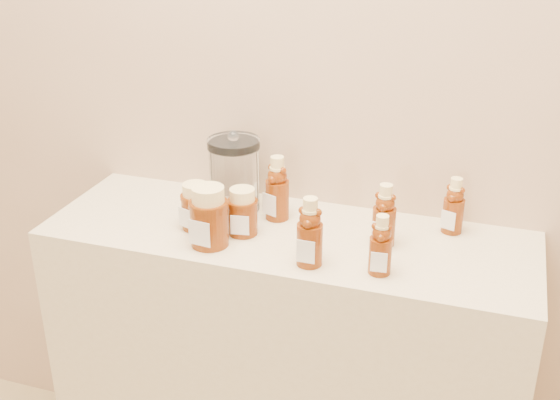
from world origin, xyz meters
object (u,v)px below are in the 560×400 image
(honey_jar_left, at_px, (196,206))
(glass_canister, at_px, (234,171))
(display_table, at_px, (286,380))
(bear_bottle_back_left, at_px, (277,184))
(bear_bottle_front_left, at_px, (310,227))

(honey_jar_left, xyz_separation_m, glass_canister, (0.05, 0.14, 0.04))
(display_table, distance_m, glass_canister, 0.59)
(display_table, relative_size, honey_jar_left, 10.17)
(honey_jar_left, bearing_deg, glass_canister, 91.70)
(glass_canister, bearing_deg, bear_bottle_back_left, -10.06)
(bear_bottle_front_left, bearing_deg, bear_bottle_back_left, 125.81)
(display_table, distance_m, bear_bottle_front_left, 0.56)
(bear_bottle_front_left, xyz_separation_m, honey_jar_left, (-0.31, 0.08, -0.03))
(glass_canister, bearing_deg, display_table, -28.35)
(display_table, xyz_separation_m, honey_jar_left, (-0.22, -0.04, 0.51))
(bear_bottle_back_left, xyz_separation_m, honey_jar_left, (-0.17, -0.11, -0.04))
(display_table, bearing_deg, bear_bottle_back_left, 124.03)
(honey_jar_left, relative_size, glass_canister, 0.57)
(display_table, distance_m, bear_bottle_back_left, 0.55)
(bear_bottle_front_left, distance_m, glass_canister, 0.35)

